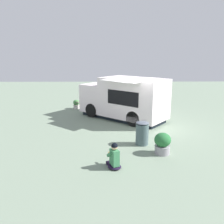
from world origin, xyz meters
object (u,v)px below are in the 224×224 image
(trash_bin, at_px, (142,133))
(planter_flowering_far, at_px, (162,143))
(food_truck, at_px, (124,99))
(planter_flowering_near, at_px, (76,104))
(person_customer, at_px, (114,158))

(trash_bin, bearing_deg, planter_flowering_far, 33.45)
(planter_flowering_far, distance_m, trash_bin, 1.17)
(food_truck, relative_size, planter_flowering_near, 8.51)
(planter_flowering_far, bearing_deg, planter_flowering_near, -151.02)
(food_truck, relative_size, planter_flowering_far, 6.29)
(person_customer, bearing_deg, trash_bin, 149.96)
(planter_flowering_near, xyz_separation_m, planter_flowering_far, (7.72, 4.27, 0.12))
(person_customer, bearing_deg, food_truck, 173.53)
(person_customer, distance_m, planter_flowering_far, 2.18)
(person_customer, height_order, planter_flowering_far, person_customer)
(person_customer, height_order, trash_bin, trash_bin)
(food_truck, xyz_separation_m, planter_flowering_far, (5.05, 1.16, -0.72))
(planter_flowering_near, distance_m, trash_bin, 7.66)
(food_truck, relative_size, trash_bin, 5.23)
(food_truck, xyz_separation_m, person_customer, (6.18, -0.70, -0.79))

